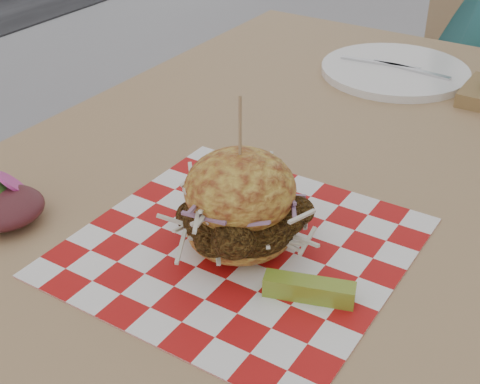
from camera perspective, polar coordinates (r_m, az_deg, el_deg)
The scene contains 5 objects.
patio_table at distance 1.02m, azimuth 5.05°, elevation -0.63°, with size 0.80×1.20×0.75m.
paper_liner at distance 0.78m, azimuth -0.00°, elevation -4.65°, with size 0.36×0.36×0.00m, color #B81212.
sandwich at distance 0.75m, azimuth -0.00°, elevation -1.36°, with size 0.17×0.17×0.19m.
pickle_spear at distance 0.70m, azimuth 5.91°, elevation -8.26°, with size 0.10×0.02×0.02m, color olive.
place_setting at distance 1.28m, azimuth 13.08°, elevation 10.06°, with size 0.27×0.27×0.02m.
Camera 1 is at (0.56, -0.76, 1.21)m, focal length 50.00 mm.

